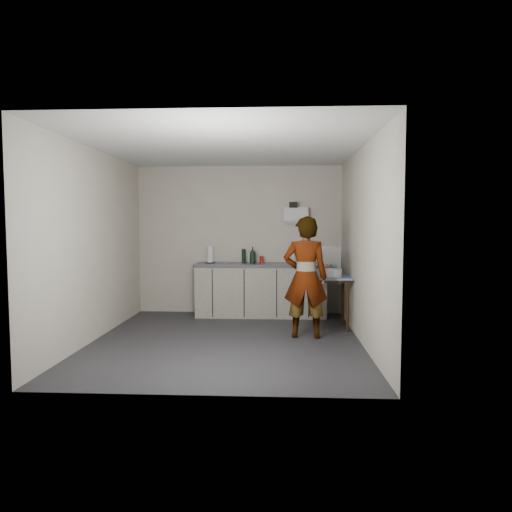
{
  "coord_description": "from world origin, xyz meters",
  "views": [
    {
      "loc": [
        0.71,
        -6.07,
        1.57
      ],
      "look_at": [
        0.38,
        0.45,
        1.12
      ],
      "focal_mm": 32.0,
      "sensor_mm": 36.0,
      "label": 1
    }
  ],
  "objects_px": {
    "paper_towel": "(210,255)",
    "standing_man": "(305,277)",
    "kitchen_counter": "(261,291)",
    "dark_bottle": "(244,256)",
    "side_table": "(331,283)",
    "dish_rack": "(298,260)",
    "soda_can": "(261,259)",
    "bakery_box": "(330,270)",
    "soap_bottle": "(253,255)"
  },
  "relations": [
    {
      "from": "dark_bottle",
      "to": "paper_towel",
      "type": "height_order",
      "value": "paper_towel"
    },
    {
      "from": "kitchen_counter",
      "to": "bakery_box",
      "type": "xyz_separation_m",
      "value": [
        1.09,
        -0.83,
        0.46
      ]
    },
    {
      "from": "dish_rack",
      "to": "bakery_box",
      "type": "xyz_separation_m",
      "value": [
        0.46,
        -0.81,
        -0.08
      ]
    },
    {
      "from": "paper_towel",
      "to": "bakery_box",
      "type": "relative_size",
      "value": 0.65
    },
    {
      "from": "soda_can",
      "to": "dish_rack",
      "type": "distance_m",
      "value": 0.64
    },
    {
      "from": "bakery_box",
      "to": "kitchen_counter",
      "type": "bearing_deg",
      "value": 147.25
    },
    {
      "from": "side_table",
      "to": "dish_rack",
      "type": "relative_size",
      "value": 2.07
    },
    {
      "from": "kitchen_counter",
      "to": "soap_bottle",
      "type": "distance_m",
      "value": 0.65
    },
    {
      "from": "bakery_box",
      "to": "dark_bottle",
      "type": "bearing_deg",
      "value": 153.14
    },
    {
      "from": "side_table",
      "to": "standing_man",
      "type": "relative_size",
      "value": 0.47
    },
    {
      "from": "side_table",
      "to": "soap_bottle",
      "type": "distance_m",
      "value": 1.52
    },
    {
      "from": "standing_man",
      "to": "bakery_box",
      "type": "height_order",
      "value": "standing_man"
    },
    {
      "from": "standing_man",
      "to": "kitchen_counter",
      "type": "bearing_deg",
      "value": -62.63
    },
    {
      "from": "kitchen_counter",
      "to": "dark_bottle",
      "type": "distance_m",
      "value": 0.68
    },
    {
      "from": "soap_bottle",
      "to": "bakery_box",
      "type": "relative_size",
      "value": 0.64
    },
    {
      "from": "kitchen_counter",
      "to": "standing_man",
      "type": "height_order",
      "value": "standing_man"
    },
    {
      "from": "standing_man",
      "to": "dark_bottle",
      "type": "xyz_separation_m",
      "value": [
        -0.97,
        1.48,
        0.19
      ]
    },
    {
      "from": "side_table",
      "to": "kitchen_counter",
      "type": "bearing_deg",
      "value": 140.28
    },
    {
      "from": "kitchen_counter",
      "to": "soap_bottle",
      "type": "relative_size",
      "value": 7.83
    },
    {
      "from": "dark_bottle",
      "to": "bakery_box",
      "type": "height_order",
      "value": "bakery_box"
    },
    {
      "from": "side_table",
      "to": "dish_rack",
      "type": "xyz_separation_m",
      "value": [
        -0.45,
        0.86,
        0.28
      ]
    },
    {
      "from": "kitchen_counter",
      "to": "paper_towel",
      "type": "relative_size",
      "value": 7.75
    },
    {
      "from": "kitchen_counter",
      "to": "bakery_box",
      "type": "height_order",
      "value": "bakery_box"
    },
    {
      "from": "kitchen_counter",
      "to": "dark_bottle",
      "type": "relative_size",
      "value": 9.16
    },
    {
      "from": "soda_can",
      "to": "paper_towel",
      "type": "bearing_deg",
      "value": -175.58
    },
    {
      "from": "kitchen_counter",
      "to": "standing_man",
      "type": "relative_size",
      "value": 1.33
    },
    {
      "from": "soap_bottle",
      "to": "dark_bottle",
      "type": "xyz_separation_m",
      "value": [
        -0.16,
        0.09,
        -0.02
      ]
    },
    {
      "from": "paper_towel",
      "to": "kitchen_counter",
      "type": "bearing_deg",
      "value": 0.08
    },
    {
      "from": "dark_bottle",
      "to": "bakery_box",
      "type": "bearing_deg",
      "value": -31.38
    },
    {
      "from": "side_table",
      "to": "standing_man",
      "type": "height_order",
      "value": "standing_man"
    },
    {
      "from": "soap_bottle",
      "to": "kitchen_counter",
      "type": "bearing_deg",
      "value": 25.89
    },
    {
      "from": "kitchen_counter",
      "to": "soda_can",
      "type": "distance_m",
      "value": 0.55
    },
    {
      "from": "paper_towel",
      "to": "standing_man",
      "type": "bearing_deg",
      "value": -43.39
    },
    {
      "from": "paper_towel",
      "to": "bakery_box",
      "type": "distance_m",
      "value": 2.14
    },
    {
      "from": "standing_man",
      "to": "dish_rack",
      "type": "xyz_separation_m",
      "value": [
        -0.04,
        1.45,
        0.13
      ]
    },
    {
      "from": "soda_can",
      "to": "paper_towel",
      "type": "height_order",
      "value": "paper_towel"
    },
    {
      "from": "soap_bottle",
      "to": "dish_rack",
      "type": "height_order",
      "value": "soap_bottle"
    },
    {
      "from": "standing_man",
      "to": "dish_rack",
      "type": "bearing_deg",
      "value": -85.74
    },
    {
      "from": "side_table",
      "to": "dish_rack",
      "type": "height_order",
      "value": "dish_rack"
    },
    {
      "from": "standing_man",
      "to": "soda_can",
      "type": "xyz_separation_m",
      "value": [
        -0.67,
        1.53,
        0.13
      ]
    },
    {
      "from": "soap_bottle",
      "to": "paper_towel",
      "type": "distance_m",
      "value": 0.74
    },
    {
      "from": "dark_bottle",
      "to": "bakery_box",
      "type": "relative_size",
      "value": 0.55
    },
    {
      "from": "soda_can",
      "to": "soap_bottle",
      "type": "bearing_deg",
      "value": -136.75
    },
    {
      "from": "kitchen_counter",
      "to": "side_table",
      "type": "bearing_deg",
      "value": -38.95
    },
    {
      "from": "soap_bottle",
      "to": "dish_rack",
      "type": "relative_size",
      "value": 0.75
    },
    {
      "from": "dark_bottle",
      "to": "soap_bottle",
      "type": "bearing_deg",
      "value": -28.29
    },
    {
      "from": "kitchen_counter",
      "to": "paper_towel",
      "type": "height_order",
      "value": "paper_towel"
    },
    {
      "from": "side_table",
      "to": "paper_towel",
      "type": "xyz_separation_m",
      "value": [
        -1.96,
        0.88,
        0.36
      ]
    },
    {
      "from": "kitchen_counter",
      "to": "bakery_box",
      "type": "distance_m",
      "value": 1.44
    },
    {
      "from": "standing_man",
      "to": "dark_bottle",
      "type": "height_order",
      "value": "standing_man"
    }
  ]
}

